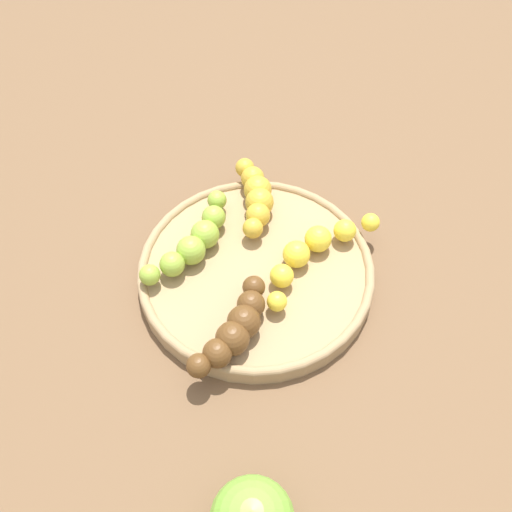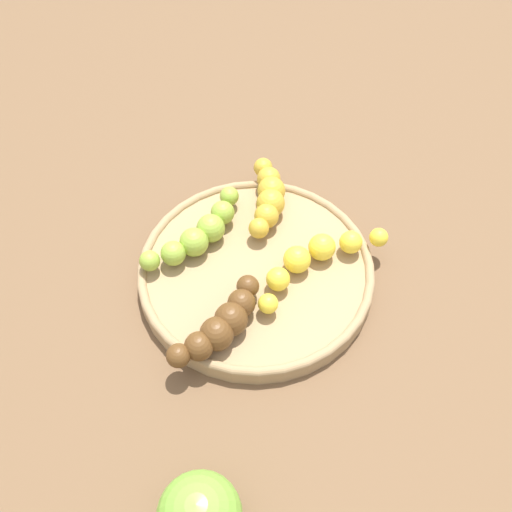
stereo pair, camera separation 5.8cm
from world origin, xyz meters
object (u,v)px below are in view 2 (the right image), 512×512
banana_yellow (314,258)px  banana_spotted (268,197)px  fruit_bowl (256,270)px  banana_overripe (221,324)px  banana_green (199,233)px

banana_yellow → banana_spotted: banana_spotted is taller
fruit_bowl → banana_yellow: (-0.06, 0.01, 0.02)m
fruit_bowl → banana_spotted: bearing=-111.2°
fruit_bowl → banana_overripe: bearing=55.5°
banana_yellow → banana_spotted: 0.10m
banana_green → banana_yellow: banana_green is taller
banana_green → banana_overripe: 0.12m
fruit_bowl → banana_overripe: 0.09m
banana_overripe → banana_yellow: (-0.11, -0.06, -0.00)m
banana_overripe → banana_spotted: bearing=113.7°
banana_yellow → banana_spotted: (0.03, -0.09, 0.00)m
banana_overripe → banana_spotted: (-0.08, -0.15, -0.00)m
banana_overripe → banana_green: bearing=143.3°
fruit_bowl → banana_yellow: 0.06m
banana_yellow → fruit_bowl: bearing=57.5°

